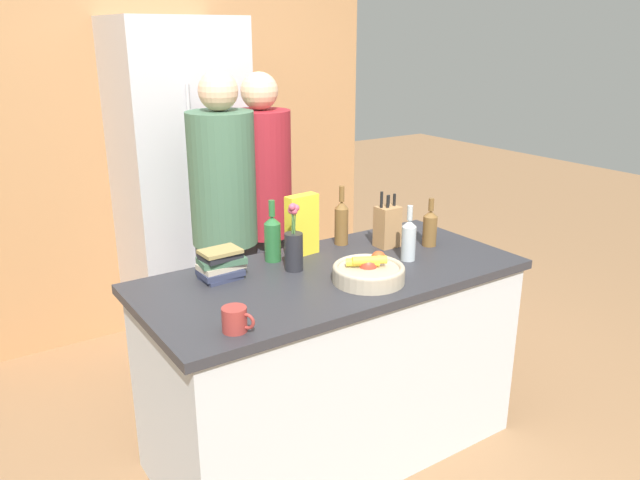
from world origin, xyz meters
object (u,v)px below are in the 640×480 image
at_px(cereal_box, 302,225).
at_px(bottle_oil, 430,227).
at_px(bottle_vinegar, 273,237).
at_px(fruit_bowl, 369,272).
at_px(bottle_wine, 409,239).
at_px(book_stack, 221,264).
at_px(bottle_water, 341,222).
at_px(knife_block, 387,226).
at_px(person_at_sink, 224,217).
at_px(refrigerator, 182,188).
at_px(flower_vase, 294,246).
at_px(coffee_mug, 235,319).
at_px(person_in_blue, 263,209).

bearing_deg(cereal_box, bottle_oil, -22.13).
xyz_separation_m(bottle_oil, bottle_vinegar, (-0.74, 0.24, 0.02)).
relative_size(fruit_bowl, bottle_wine, 1.18).
bearing_deg(book_stack, bottle_water, 6.62).
xyz_separation_m(fruit_bowl, knife_block, (0.35, 0.31, 0.06)).
distance_m(fruit_bowl, bottle_water, 0.50).
height_order(book_stack, person_at_sink, person_at_sink).
bearing_deg(knife_block, refrigerator, 110.88).
relative_size(fruit_bowl, book_stack, 1.49).
xyz_separation_m(flower_vase, bottle_vinegar, (-0.02, 0.15, 0.00)).
distance_m(refrigerator, book_stack, 1.31).
relative_size(knife_block, bottle_vinegar, 0.98).
bearing_deg(refrigerator, bottle_oil, -64.41).
xyz_separation_m(knife_block, flower_vase, (-0.54, -0.02, 0.01)).
distance_m(knife_block, bottle_wine, 0.21).
bearing_deg(flower_vase, fruit_bowl, -56.28).
relative_size(book_stack, bottle_oil, 0.85).
xyz_separation_m(cereal_box, bottle_wine, (0.36, -0.34, -0.04)).
distance_m(cereal_box, bottle_vinegar, 0.16).
relative_size(coffee_mug, person_in_blue, 0.07).
height_order(refrigerator, coffee_mug, refrigerator).
height_order(bottle_vinegar, bottle_water, bottle_water).
height_order(cereal_box, coffee_mug, cereal_box).
bearing_deg(flower_vase, refrigerator, 88.58).
bearing_deg(bottle_oil, bottle_wine, -156.57).
relative_size(coffee_mug, book_stack, 0.57).
xyz_separation_m(bottle_wine, person_at_sink, (-0.50, 0.90, -0.03)).
height_order(coffee_mug, person_in_blue, person_in_blue).
xyz_separation_m(coffee_mug, person_at_sink, (0.49, 1.10, 0.02)).
distance_m(book_stack, bottle_water, 0.69).
relative_size(cereal_box, coffee_mug, 2.49).
relative_size(book_stack, bottle_wine, 0.79).
bearing_deg(bottle_water, bottle_vinegar, -177.62).
bearing_deg(coffee_mug, bottle_water, 33.19).
relative_size(flower_vase, book_stack, 1.50).
height_order(knife_block, person_in_blue, person_in_blue).
bearing_deg(bottle_wine, book_stack, 161.25).
bearing_deg(knife_block, cereal_box, 161.87).
distance_m(knife_block, book_stack, 0.86).
relative_size(book_stack, person_in_blue, 0.12).
xyz_separation_m(refrigerator, bottle_wine, (0.47, -1.54, 0.01)).
distance_m(person_at_sink, person_in_blue, 0.26).
distance_m(coffee_mug, book_stack, 0.51).
height_order(bottle_oil, bottle_water, bottle_water).
distance_m(book_stack, person_at_sink, 0.70).
distance_m(cereal_box, person_in_blue, 0.62).
xyz_separation_m(cereal_box, book_stack, (-0.45, -0.06, -0.08)).
bearing_deg(bottle_oil, bottle_water, 143.35).
height_order(book_stack, person_in_blue, person_in_blue).
bearing_deg(coffee_mug, bottle_oil, 14.18).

